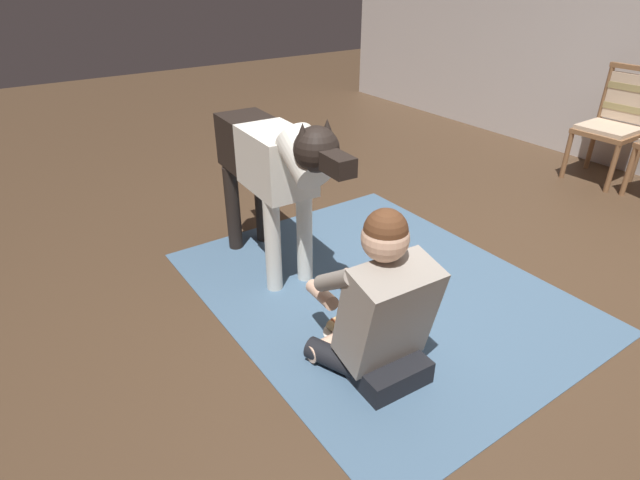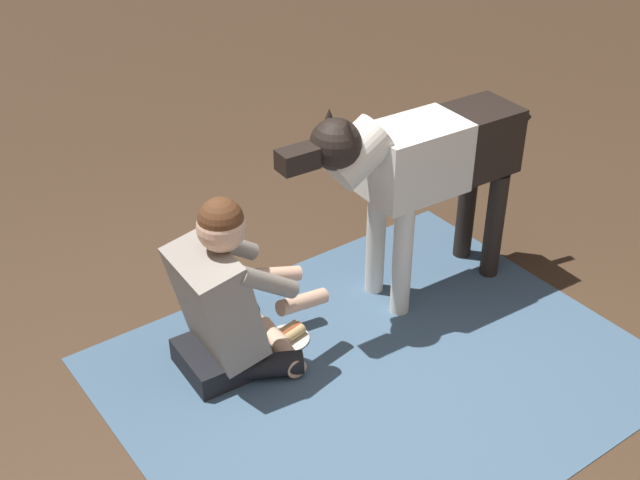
% 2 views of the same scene
% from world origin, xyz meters
% --- Properties ---
extents(ground_plane, '(15.74, 15.74, 0.00)m').
position_xyz_m(ground_plane, '(0.00, 0.00, 0.00)').
color(ground_plane, '#483322').
extents(area_rug, '(2.27, 1.84, 0.01)m').
position_xyz_m(area_rug, '(-0.29, -0.19, 0.00)').
color(area_rug, '#45627D').
rests_on(area_rug, ground).
extents(person_sitting_on_floor, '(0.69, 0.58, 0.86)m').
position_xyz_m(person_sitting_on_floor, '(0.22, -0.63, 0.35)').
color(person_sitting_on_floor, black).
rests_on(person_sitting_on_floor, ground).
extents(large_dog, '(1.46, 0.34, 1.10)m').
position_xyz_m(large_dog, '(-0.84, -0.57, 0.72)').
color(large_dog, white).
rests_on(large_dog, ground).
extents(hot_dog_on_plate, '(0.20, 0.20, 0.06)m').
position_xyz_m(hot_dog_on_plate, '(-0.08, -0.61, 0.03)').
color(hot_dog_on_plate, silver).
rests_on(hot_dog_on_plate, ground).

